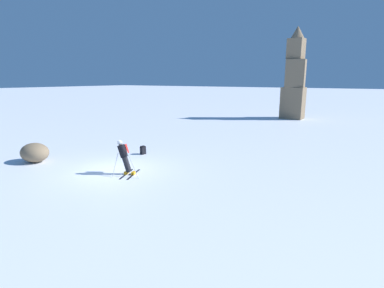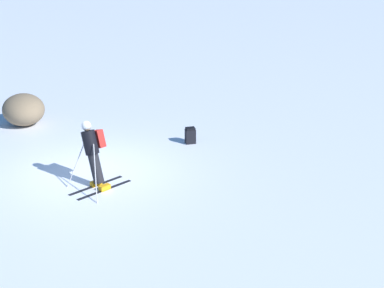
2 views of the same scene
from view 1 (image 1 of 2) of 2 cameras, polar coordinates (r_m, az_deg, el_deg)
The scene contains 5 objects.
ground_plane at distance 15.23m, azimuth -14.66°, elevation -4.92°, with size 300.00×300.00×0.00m, color white.
skier at distance 14.35m, azimuth -12.79°, elevation -2.10°, with size 1.41×1.63×1.68m.
rock_pillar at distance 35.70m, azimuth 18.94°, elevation 11.28°, with size 2.39×2.10×9.98m.
spare_backpack at distance 18.08m, azimuth -9.32°, elevation -1.17°, with size 0.26×0.32×0.50m.
exposed_boulder_0 at distance 18.21m, azimuth -27.77°, elevation -1.45°, with size 1.60×1.36×1.04m, color #7A664C.
Camera 1 is at (10.79, -9.80, 4.40)m, focal length 28.00 mm.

